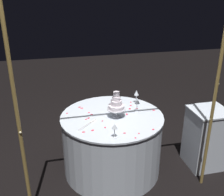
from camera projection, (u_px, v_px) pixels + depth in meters
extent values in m
plane|color=black|center=(112.00, 168.00, 3.55)|extent=(12.00, 12.00, 0.00)
cylinder|color=olive|center=(215.00, 95.00, 2.84)|extent=(0.04, 0.04, 2.32)
cylinder|color=olive|center=(17.00, 114.00, 2.42)|extent=(0.04, 0.04, 2.32)
sphere|color=#F9EAB2|center=(20.00, 132.00, 2.48)|extent=(0.02, 0.02, 0.02)
sphere|color=#F9EAB2|center=(218.00, 84.00, 2.80)|extent=(0.02, 0.02, 0.02)
sphere|color=#F9EAB2|center=(7.00, 52.00, 2.22)|extent=(0.02, 0.02, 0.02)
sphere|color=#F9EAB2|center=(211.00, 119.00, 2.95)|extent=(0.02, 0.02, 0.02)
sphere|color=#F9EAB2|center=(29.00, 194.00, 2.80)|extent=(0.02, 0.02, 0.02)
sphere|color=#F9EAB2|center=(208.00, 144.00, 3.09)|extent=(0.02, 0.02, 0.02)
cylinder|color=silver|center=(112.00, 144.00, 3.40)|extent=(1.22, 1.22, 0.75)
cylinder|color=silver|center=(112.00, 116.00, 3.25)|extent=(1.24, 1.24, 0.02)
cube|color=silver|center=(206.00, 139.00, 3.49)|extent=(0.44, 0.44, 0.78)
cube|color=silver|center=(210.00, 111.00, 3.34)|extent=(0.46, 0.46, 0.02)
cylinder|color=silver|center=(116.00, 116.00, 3.22)|extent=(0.11, 0.11, 0.01)
cylinder|color=silver|center=(116.00, 113.00, 3.20)|extent=(0.02, 0.02, 0.09)
cylinder|color=silver|center=(116.00, 109.00, 3.18)|extent=(0.22, 0.22, 0.01)
cylinder|color=white|center=(116.00, 107.00, 3.17)|extent=(0.19, 0.19, 0.05)
cylinder|color=white|center=(116.00, 103.00, 3.15)|extent=(0.13, 0.13, 0.06)
cylinder|color=white|center=(116.00, 98.00, 3.13)|extent=(0.09, 0.09, 0.05)
cylinder|color=white|center=(116.00, 94.00, 3.11)|extent=(0.07, 0.07, 0.06)
cylinder|color=silver|center=(136.00, 103.00, 3.59)|extent=(0.06, 0.06, 0.00)
cylinder|color=silver|center=(136.00, 99.00, 3.57)|extent=(0.01, 0.01, 0.11)
cone|color=silver|center=(136.00, 93.00, 3.54)|extent=(0.06, 0.06, 0.06)
cylinder|color=silver|center=(114.00, 137.00, 2.78)|extent=(0.06, 0.06, 0.00)
cylinder|color=silver|center=(114.00, 133.00, 2.76)|extent=(0.01, 0.01, 0.10)
cone|color=silver|center=(114.00, 126.00, 2.73)|extent=(0.06, 0.06, 0.05)
cylinder|color=silver|center=(137.00, 112.00, 3.34)|extent=(0.06, 0.06, 0.00)
cylinder|color=silver|center=(137.00, 108.00, 3.32)|extent=(0.01, 0.01, 0.11)
cone|color=silver|center=(137.00, 101.00, 3.28)|extent=(0.06, 0.06, 0.07)
cube|color=silver|center=(85.00, 126.00, 3.00)|extent=(0.18, 0.17, 0.01)
cube|color=white|center=(93.00, 121.00, 3.10)|extent=(0.08, 0.08, 0.01)
ellipsoid|color=#E02D47|center=(67.00, 113.00, 3.30)|extent=(0.03, 0.03, 0.00)
ellipsoid|color=#E02D47|center=(84.00, 132.00, 2.88)|extent=(0.04, 0.03, 0.00)
ellipsoid|color=#E02D47|center=(153.00, 129.00, 2.94)|extent=(0.04, 0.04, 0.00)
ellipsoid|color=#E02D47|center=(102.00, 121.00, 3.12)|extent=(0.03, 0.03, 0.00)
ellipsoid|color=#E02D47|center=(130.00, 109.00, 3.42)|extent=(0.03, 0.04, 0.00)
ellipsoid|color=#E02D47|center=(131.00, 105.00, 3.51)|extent=(0.04, 0.04, 0.00)
ellipsoid|color=#E02D47|center=(124.00, 133.00, 2.86)|extent=(0.03, 0.02, 0.00)
ellipsoid|color=#E02D47|center=(127.00, 114.00, 3.28)|extent=(0.03, 0.04, 0.00)
ellipsoid|color=#E02D47|center=(137.00, 108.00, 3.43)|extent=(0.03, 0.02, 0.00)
ellipsoid|color=#E02D47|center=(92.00, 114.00, 3.27)|extent=(0.04, 0.03, 0.00)
ellipsoid|color=#E02D47|center=(154.00, 110.00, 3.38)|extent=(0.04, 0.04, 0.00)
ellipsoid|color=#E02D47|center=(122.00, 108.00, 3.45)|extent=(0.04, 0.04, 0.00)
ellipsoid|color=#E02D47|center=(79.00, 107.00, 3.47)|extent=(0.04, 0.04, 0.00)
ellipsoid|color=#E02D47|center=(131.00, 102.00, 3.61)|extent=(0.04, 0.04, 0.00)
ellipsoid|color=#E02D47|center=(89.00, 112.00, 3.32)|extent=(0.03, 0.02, 0.00)
ellipsoid|color=#E02D47|center=(89.00, 118.00, 3.18)|extent=(0.04, 0.04, 0.00)
ellipsoid|color=#E02D47|center=(135.00, 138.00, 2.77)|extent=(0.02, 0.03, 0.00)
ellipsoid|color=#E02D47|center=(139.00, 133.00, 2.86)|extent=(0.03, 0.03, 0.00)
ellipsoid|color=#E02D47|center=(93.00, 130.00, 2.92)|extent=(0.05, 0.04, 0.00)
ellipsoid|color=#E02D47|center=(86.00, 119.00, 3.16)|extent=(0.03, 0.03, 0.00)
ellipsoid|color=#E02D47|center=(82.00, 108.00, 3.44)|extent=(0.04, 0.03, 0.00)
ellipsoid|color=#E02D47|center=(105.00, 128.00, 2.97)|extent=(0.02, 0.03, 0.00)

